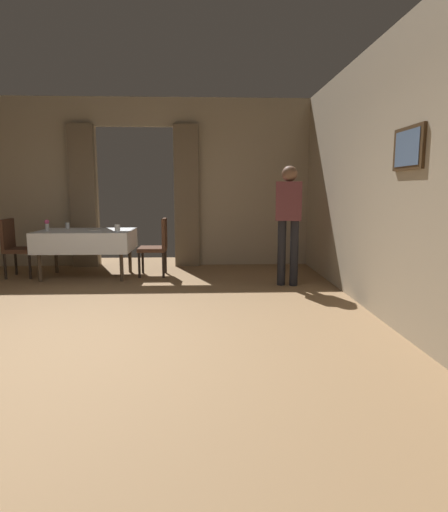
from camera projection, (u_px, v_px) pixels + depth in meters
The scene contains 11 objects.
ground at pixel (66, 345), 3.86m from camera, with size 10.08×10.08×0.00m, color olive.
wall_right at pixel (426, 176), 3.75m from camera, with size 0.16×8.40×3.00m.
wall_back at pixel (136, 183), 7.75m from camera, with size 6.40×0.27×3.00m.
dining_table_mid at pixel (86, 237), 6.79m from camera, with size 1.47×0.96×0.75m.
chair_mid_right at pixel (157, 244), 6.92m from camera, with size 0.44×0.44×0.93m.
chair_mid_left at pixel (16, 245), 6.80m from camera, with size 0.44×0.44×0.93m.
flower_vase_mid at pixel (47, 225), 6.65m from camera, with size 0.07×0.07×0.18m.
plate_mid_b at pixel (94, 230), 6.77m from camera, with size 0.21×0.21×0.01m, color white.
glass_mid_c at pixel (67, 226), 7.03m from camera, with size 0.07×0.07×0.10m, color silver.
glass_mid_d at pixel (117, 228), 6.48m from camera, with size 0.08×0.08×0.12m, color silver.
person_waiter_by_doorway at pixel (289, 215), 6.12m from camera, with size 0.40×0.30×1.72m.
Camera 1 is at (1.27, -3.74, 1.38)m, focal length 30.04 mm.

